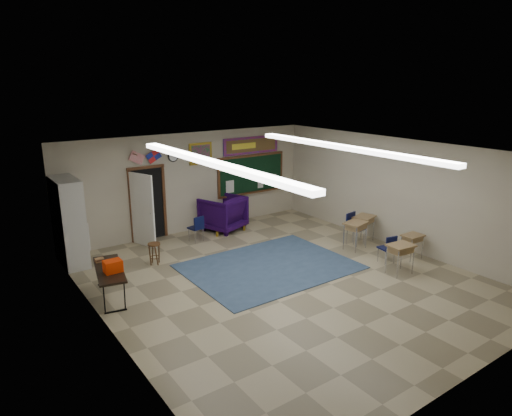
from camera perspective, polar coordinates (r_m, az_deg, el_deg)
floor at (r=10.75m, az=3.40°, el=-8.96°), size 9.00×9.00×0.00m
back_wall at (r=13.89m, az=-8.16°, el=3.17°), size 8.00×0.04×3.00m
front_wall at (r=7.50m, az=25.87°, el=-9.45°), size 8.00×0.04×3.00m
left_wall at (r=8.44m, az=-18.29°, el=-5.85°), size 0.04×9.00×3.00m
right_wall at (r=13.02m, az=17.42°, el=1.75°), size 0.04×9.00×3.00m
ceiling at (r=9.88m, az=3.69°, el=7.04°), size 8.00×9.00×0.04m
area_rug at (r=11.44m, az=1.68°, el=-7.31°), size 4.00×3.00×0.02m
fluorescent_strips at (r=9.89m, az=3.68°, el=6.70°), size 3.86×6.00×0.10m
doorway at (r=13.27m, az=-13.55°, el=0.32°), size 1.10×0.89×2.16m
chalkboard at (r=14.97m, az=-0.58°, el=4.11°), size 2.55×0.14×1.30m
bulletin_board at (r=14.81m, az=-0.60°, el=7.85°), size 2.10×0.05×0.55m
framed_art_print at (r=13.86m, az=-6.94°, el=6.77°), size 0.75×0.05×0.65m
wall_clock at (r=13.47m, az=-10.32°, el=6.36°), size 0.32×0.05×0.32m
wall_flags at (r=13.09m, az=-13.68°, el=6.48°), size 1.16×0.06×0.70m
storage_cabinet at (r=12.18m, az=-22.31°, el=-1.63°), size 0.59×1.25×2.20m
wingback_armchair at (r=14.06m, az=-4.17°, el=-0.63°), size 1.47×1.48×1.06m
student_chair_reading at (r=13.16m, az=-7.54°, el=-2.56°), size 0.45×0.45×0.77m
student_chair_desk_a at (r=12.02m, az=16.00°, el=-4.92°), size 0.43×0.43×0.74m
student_chair_desk_b at (r=13.11m, az=12.36°, el=-2.59°), size 0.51×0.51×0.89m
student_desk_front_left at (r=12.76m, az=12.30°, el=-3.19°), size 0.72×0.60×0.76m
student_desk_front_right at (r=13.38m, az=13.30°, el=-2.37°), size 0.74×0.63×0.76m
student_desk_back_left at (r=11.44m, az=17.55°, el=-5.91°), size 0.65×0.51×0.73m
student_desk_back_right at (r=12.49m, az=18.91°, el=-4.43°), size 0.55×0.42×0.65m
folding_table at (r=10.27m, az=-17.74°, el=-8.77°), size 0.85×1.68×0.91m
wooden_stool at (r=11.78m, az=-12.57°, el=-5.56°), size 0.31×0.31×0.55m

